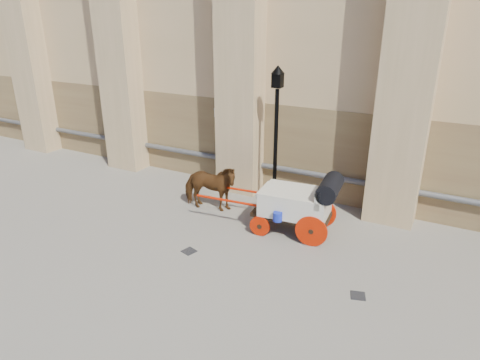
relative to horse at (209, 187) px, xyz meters
The scene contains 6 objects.
ground 2.12m from the horse, 58.09° to the right, with size 90.00×90.00×0.00m, color #71685D.
horse is the anchor object (origin of this frame).
carriage 2.97m from the horse, ahead, with size 4.07×1.53×1.74m.
street_lamp 2.61m from the horse, 42.42° to the left, with size 0.41×0.41×4.34m.
drain_grate_near 2.64m from the horse, 70.76° to the right, with size 0.32×0.32×0.01m, color black.
drain_grate_far 5.64m from the horse, 23.17° to the right, with size 0.32×0.32×0.01m, color black.
Camera 1 is at (5.43, -8.55, 5.80)m, focal length 32.00 mm.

